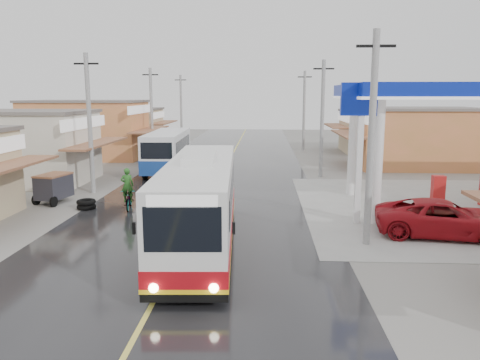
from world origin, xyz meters
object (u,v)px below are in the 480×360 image
(coach_bus, at_px, (201,202))
(tricycle_near, at_px, (53,186))
(jeepney, at_px, (444,218))
(cyclist, at_px, (129,195))
(second_bus, at_px, (168,150))
(tyre_stack, at_px, (86,204))

(coach_bus, height_order, tricycle_near, coach_bus)
(jeepney, bearing_deg, tricycle_near, 83.63)
(jeepney, bearing_deg, cyclist, 83.46)
(jeepney, distance_m, cyclist, 14.61)
(second_bus, distance_m, tricycle_near, 11.30)
(cyclist, height_order, tyre_stack, cyclist)
(second_bus, bearing_deg, coach_bus, -76.70)
(coach_bus, relative_size, jeepney, 2.12)
(second_bus, distance_m, cyclist, 11.74)
(coach_bus, bearing_deg, tricycle_near, 139.70)
(coach_bus, distance_m, second_bus, 17.94)
(tricycle_near, bearing_deg, cyclist, -2.92)
(coach_bus, relative_size, cyclist, 5.36)
(second_bus, distance_m, tyre_stack, 12.03)
(cyclist, bearing_deg, tyre_stack, 173.07)
(coach_bus, bearing_deg, cyclist, 125.48)
(second_bus, height_order, tyre_stack, second_bus)
(tyre_stack, bearing_deg, tricycle_near, 150.26)
(coach_bus, height_order, cyclist, coach_bus)
(second_bus, relative_size, jeepney, 1.67)
(coach_bus, relative_size, tyre_stack, 11.87)
(coach_bus, xyz_separation_m, tricycle_near, (-8.79, 6.72, -0.81))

